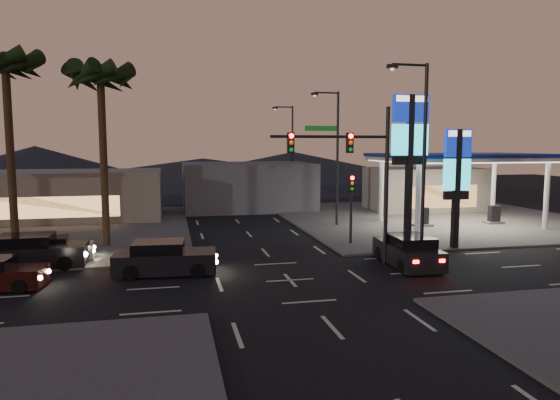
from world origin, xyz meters
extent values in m
plane|color=black|center=(0.00, 0.00, 0.00)|extent=(140.00, 140.00, 0.00)
cube|color=#47443F|center=(16.00, 16.00, 0.06)|extent=(24.00, 24.00, 0.12)
cube|color=#47443F|center=(-16.00, 16.00, 0.06)|extent=(24.00, 24.00, 0.12)
cylinder|color=silver|center=(11.00, 9.00, 2.50)|extent=(0.36, 0.36, 5.00)
cylinder|color=silver|center=(21.00, 9.00, 2.50)|extent=(0.36, 0.36, 5.00)
cylinder|color=silver|center=(11.00, 15.00, 2.50)|extent=(0.36, 0.36, 5.00)
cylinder|color=silver|center=(21.00, 15.00, 2.50)|extent=(0.36, 0.36, 5.00)
cube|color=silver|center=(16.00, 12.00, 5.20)|extent=(12.00, 8.00, 0.50)
cube|color=white|center=(16.00, 12.00, 4.90)|extent=(11.60, 7.60, 0.06)
cube|color=navy|center=(16.00, 12.00, 5.35)|extent=(12.20, 8.20, 0.25)
cube|color=black|center=(13.00, 12.00, 0.80)|extent=(0.80, 0.50, 1.40)
cube|color=black|center=(19.00, 12.00, 0.80)|extent=(0.80, 0.50, 1.40)
cube|color=#726B5B|center=(18.00, 21.00, 2.00)|extent=(10.00, 6.00, 4.00)
cube|color=black|center=(8.50, 5.50, 4.50)|extent=(0.35, 0.35, 9.00)
cube|color=navy|center=(8.50, 5.50, 8.20)|extent=(2.20, 0.30, 1.60)
cube|color=white|center=(8.50, 5.50, 8.75)|extent=(1.98, 0.32, 0.35)
cube|color=#17C5DE|center=(8.50, 5.50, 6.40)|extent=(2.20, 0.30, 1.80)
cube|color=black|center=(8.50, 5.50, 5.20)|extent=(2.09, 0.28, 0.50)
cube|color=black|center=(11.00, 4.50, 3.50)|extent=(0.35, 0.35, 7.00)
cube|color=navy|center=(11.00, 4.50, 6.20)|extent=(1.60, 0.30, 1.60)
cube|color=white|center=(11.00, 4.50, 6.75)|extent=(1.44, 0.32, 0.35)
cube|color=#17C5DE|center=(11.00, 4.50, 4.40)|extent=(1.60, 0.30, 1.80)
cube|color=black|center=(11.00, 4.50, 3.20)|extent=(1.52, 0.28, 0.50)
cylinder|color=black|center=(5.50, 2.00, 4.00)|extent=(0.20, 0.20, 8.00)
cylinder|color=black|center=(2.50, 2.00, 6.50)|extent=(6.00, 0.14, 0.14)
cube|color=#0C3F14|center=(2.00, 2.00, 6.90)|extent=(1.60, 0.05, 0.25)
cube|color=black|center=(3.50, 2.00, 6.20)|extent=(0.32, 0.25, 1.00)
sphere|color=#FF0C07|center=(3.50, 1.85, 6.53)|extent=(0.22, 0.22, 0.22)
sphere|color=orange|center=(3.50, 1.85, 6.20)|extent=(0.20, 0.20, 0.20)
sphere|color=#0CB226|center=(3.50, 1.85, 5.87)|extent=(0.20, 0.20, 0.20)
cube|color=black|center=(0.50, 2.00, 6.20)|extent=(0.32, 0.25, 1.00)
sphere|color=#FF0C07|center=(0.50, 1.85, 6.53)|extent=(0.22, 0.22, 0.22)
sphere|color=orange|center=(0.50, 1.85, 6.20)|extent=(0.20, 0.20, 0.20)
sphere|color=#0CB226|center=(0.50, 1.85, 5.87)|extent=(0.20, 0.20, 0.20)
cylinder|color=black|center=(5.50, 7.00, 2.00)|extent=(0.16, 0.16, 4.00)
cube|color=black|center=(5.50, 7.00, 3.80)|extent=(0.32, 0.25, 1.00)
sphere|color=#FF0C07|center=(5.50, 6.85, 4.13)|extent=(0.22, 0.22, 0.22)
sphere|color=orange|center=(5.50, 6.85, 3.80)|extent=(0.20, 0.20, 0.20)
sphere|color=#0CB226|center=(5.50, 6.85, 3.47)|extent=(0.20, 0.20, 0.20)
cylinder|color=black|center=(7.00, 1.00, 5.00)|extent=(0.18, 0.18, 10.00)
cylinder|color=black|center=(6.10, 1.00, 9.90)|extent=(1.80, 0.12, 0.12)
cube|color=black|center=(5.20, 1.00, 9.80)|extent=(0.50, 0.25, 0.18)
sphere|color=#FFCC8C|center=(5.20, 1.00, 9.68)|extent=(0.20, 0.20, 0.20)
cylinder|color=black|center=(7.00, 14.00, 5.00)|extent=(0.18, 0.18, 10.00)
cylinder|color=black|center=(6.10, 14.00, 9.90)|extent=(1.80, 0.12, 0.12)
cube|color=black|center=(5.20, 14.00, 9.80)|extent=(0.50, 0.25, 0.18)
sphere|color=#FFCC8C|center=(5.20, 14.00, 9.68)|extent=(0.20, 0.20, 0.20)
cylinder|color=black|center=(7.00, 28.00, 5.00)|extent=(0.18, 0.18, 10.00)
cylinder|color=black|center=(6.10, 28.00, 9.90)|extent=(1.80, 0.12, 0.12)
cube|color=black|center=(5.20, 28.00, 9.80)|extent=(0.50, 0.25, 0.18)
sphere|color=#FFCC8C|center=(5.20, 28.00, 9.68)|extent=(0.20, 0.20, 0.20)
cylinder|color=black|center=(-9.00, 9.50, 5.10)|extent=(0.44, 0.44, 10.20)
sphere|color=black|center=(-9.00, 9.50, 10.20)|extent=(0.90, 0.90, 0.90)
cone|color=black|center=(-7.70, 9.50, 9.90)|extent=(0.90, 2.74, 1.91)
cone|color=black|center=(-8.08, 10.42, 9.90)|extent=(2.57, 2.57, 1.91)
cone|color=black|center=(-9.00, 10.80, 9.90)|extent=(2.74, 0.90, 1.91)
cone|color=black|center=(-9.92, 10.42, 9.90)|extent=(2.57, 2.57, 1.91)
cone|color=black|center=(-10.30, 9.50, 9.90)|extent=(0.90, 2.74, 1.91)
cone|color=black|center=(-9.92, 8.58, 9.90)|extent=(2.57, 2.57, 1.91)
cone|color=black|center=(-9.00, 8.20, 9.90)|extent=(2.74, 0.90, 1.91)
cone|color=black|center=(-8.08, 8.58, 9.90)|extent=(2.57, 2.57, 1.91)
cylinder|color=black|center=(-14.00, 9.50, 5.40)|extent=(0.44, 0.44, 10.80)
sphere|color=black|center=(-14.00, 9.50, 10.80)|extent=(0.90, 0.90, 0.90)
cone|color=black|center=(-12.70, 9.50, 10.50)|extent=(0.90, 2.74, 1.91)
cone|color=black|center=(-13.08, 10.42, 10.50)|extent=(2.57, 2.57, 1.91)
cone|color=black|center=(-14.00, 10.80, 10.50)|extent=(2.74, 0.90, 1.91)
cone|color=black|center=(-13.08, 8.58, 10.50)|extent=(2.57, 2.57, 1.91)
cube|color=#726B5B|center=(-14.00, 22.00, 2.00)|extent=(16.00, 8.00, 4.00)
cube|color=#4C4C51|center=(2.00, 26.00, 2.20)|extent=(12.00, 9.00, 4.40)
cone|color=black|center=(-25.00, 60.00, 3.00)|extent=(40.00, 40.00, 6.00)
cone|color=black|center=(15.00, 60.00, 2.50)|extent=(50.00, 50.00, 5.00)
cone|color=black|center=(0.00, 60.00, 2.00)|extent=(60.00, 60.00, 4.00)
cube|color=black|center=(-5.50, 2.36, 0.59)|extent=(4.84, 2.32, 0.96)
cube|color=black|center=(-5.82, 2.38, 1.23)|extent=(2.48, 1.99, 0.70)
cylinder|color=black|center=(-3.94, 3.15, 0.34)|extent=(0.70, 0.31, 0.68)
cylinder|color=black|center=(-4.07, 1.34, 0.34)|extent=(0.70, 0.31, 0.68)
cylinder|color=black|center=(-6.93, 3.37, 0.34)|extent=(0.70, 0.31, 0.68)
cylinder|color=black|center=(-7.06, 1.56, 0.34)|extent=(0.70, 0.31, 0.68)
sphere|color=#FFF2BF|center=(-3.11, 2.82, 0.66)|extent=(0.24, 0.24, 0.24)
sphere|color=#FFF2BF|center=(-3.20, 1.54, 0.66)|extent=(0.24, 0.24, 0.24)
cube|color=#FF140A|center=(-7.80, 3.17, 0.75)|extent=(0.11, 0.27, 0.15)
cube|color=#FF140A|center=(-7.89, 1.89, 0.75)|extent=(0.11, 0.27, 0.15)
cylinder|color=black|center=(-11.24, 1.99, 0.29)|extent=(0.60, 0.27, 0.59)
cylinder|color=black|center=(-11.36, 0.44, 0.29)|extent=(0.60, 0.27, 0.59)
sphere|color=#FFF2BF|center=(-10.52, 1.71, 0.57)|extent=(0.20, 0.20, 0.20)
sphere|color=#FFF2BF|center=(-10.61, 0.61, 0.57)|extent=(0.20, 0.20, 0.20)
cube|color=slate|center=(-11.27, 6.13, 0.50)|extent=(4.12, 2.08, 0.81)
cube|color=black|center=(-11.54, 6.11, 1.04)|extent=(2.13, 1.73, 0.59)
cylinder|color=black|center=(-10.10, 7.03, 0.29)|extent=(0.60, 0.28, 0.58)
cylinder|color=black|center=(-9.94, 5.51, 0.29)|extent=(0.60, 0.28, 0.58)
cylinder|color=black|center=(-12.61, 6.76, 0.29)|extent=(0.60, 0.28, 0.58)
cylinder|color=black|center=(-12.44, 5.24, 0.29)|extent=(0.60, 0.28, 0.58)
sphere|color=#FFF2BF|center=(-9.36, 6.88, 0.56)|extent=(0.20, 0.20, 0.20)
sphere|color=#FFF2BF|center=(-9.24, 5.81, 0.56)|extent=(0.20, 0.20, 0.20)
cube|color=#FF140A|center=(-13.30, 6.46, 0.63)|extent=(0.10, 0.23, 0.13)
cube|color=#FF140A|center=(-13.18, 5.39, 0.63)|extent=(0.10, 0.23, 0.13)
cube|color=black|center=(-11.92, 5.00, 0.62)|extent=(5.03, 2.20, 1.02)
cube|color=black|center=(-12.26, 4.99, 1.30)|extent=(2.53, 1.98, 0.74)
cylinder|color=black|center=(-10.35, 5.99, 0.36)|extent=(0.73, 0.29, 0.73)
cylinder|color=black|center=(-10.31, 4.06, 0.36)|extent=(0.73, 0.29, 0.73)
cylinder|color=black|center=(-13.52, 5.93, 0.36)|extent=(0.73, 0.29, 0.73)
sphere|color=#FFF2BF|center=(-9.43, 5.73, 0.70)|extent=(0.25, 0.25, 0.25)
sphere|color=#FFF2BF|center=(-9.41, 4.36, 0.70)|extent=(0.25, 0.25, 0.25)
cube|color=black|center=(6.50, 1.49, 0.59)|extent=(2.21, 4.83, 0.97)
cube|color=black|center=(6.48, 1.17, 1.24)|extent=(1.94, 2.45, 0.70)
cylinder|color=black|center=(5.66, 3.04, 0.34)|extent=(0.29, 0.70, 0.69)
cylinder|color=black|center=(7.49, 2.95, 0.34)|extent=(0.29, 0.70, 0.69)
cylinder|color=black|center=(5.51, 0.03, 0.34)|extent=(0.29, 0.70, 0.69)
cylinder|color=black|center=(7.34, -0.06, 0.34)|extent=(0.29, 0.70, 0.69)
cube|color=#FF140A|center=(5.74, -0.84, 0.75)|extent=(0.27, 0.10, 0.15)
cube|color=#FF140A|center=(7.03, -0.91, 0.75)|extent=(0.27, 0.10, 0.15)
camera|label=1|loc=(-5.19, -21.41, 6.08)|focal=32.00mm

